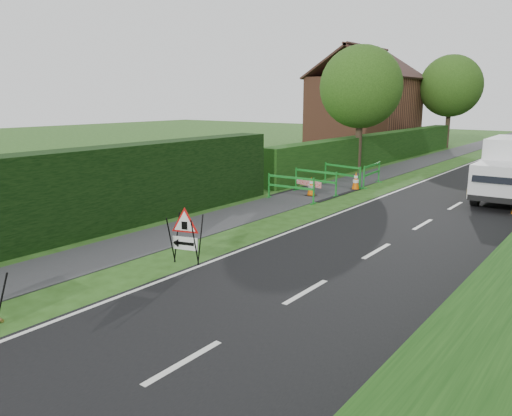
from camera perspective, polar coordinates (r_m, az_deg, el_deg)
The scene contains 16 objects.
ground at distance 11.15m, azimuth -8.19°, elevation -8.18°, with size 120.00×120.00×0.00m, color #234513.
footpath at distance 43.74m, azimuth 23.26°, elevation 6.33°, with size 2.00×90.00×0.02m, color #2D2D30.
hedge_west_near at distance 14.98m, azimuth -21.83°, elevation -3.58°, with size 1.10×18.00×2.50m, color black.
hedge_west_far at distance 32.07m, azimuth 13.99°, elevation 5.09°, with size 1.00×24.00×1.80m, color #14380F.
house_west at distance 41.19m, azimuth 12.22°, elevation 10.77°, with size 7.50×7.40×7.88m.
tree_nw at distance 28.03m, azimuth 11.91°, elevation 13.37°, with size 4.40×4.40×6.70m.
tree_fw at distance 43.03m, azimuth 21.37°, elevation 12.85°, with size 4.80×4.80×7.24m.
triangle_sign at distance 11.94m, azimuth -8.28°, elevation -2.67°, with size 1.00×1.00×1.17m.
traffic_cone_3 at distance 20.39m, azimuth 6.34°, elevation 2.45°, with size 0.38×0.38×0.79m.
traffic_cone_4 at distance 22.13m, azimuth 11.34°, elevation 3.07°, with size 0.38×0.38×0.79m.
ped_barrier_0 at distance 19.28m, azimuth 3.99°, elevation 2.64°, with size 2.07×0.45×1.00m.
ped_barrier_1 at distance 20.94m, azimuth 6.82°, elevation 3.36°, with size 2.08×0.48×1.00m.
ped_barrier_2 at distance 22.78m, azimuth 9.83°, elevation 4.00°, with size 2.09×0.78×1.00m.
ped_barrier_3 at distance 23.39m, azimuth 13.10°, elevation 4.08°, with size 0.52×2.08×1.00m.
redwhite_plank at distance 20.97m, azimuth 6.01°, elevation 1.65°, with size 1.50×0.04×0.25m, color red.
litter_can at distance 10.20m, azimuth -27.12°, elevation -11.50°, with size 0.07×0.07×0.12m, color #BF7F4C.
Camera 1 is at (7.49, -7.28, 3.90)m, focal length 35.00 mm.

